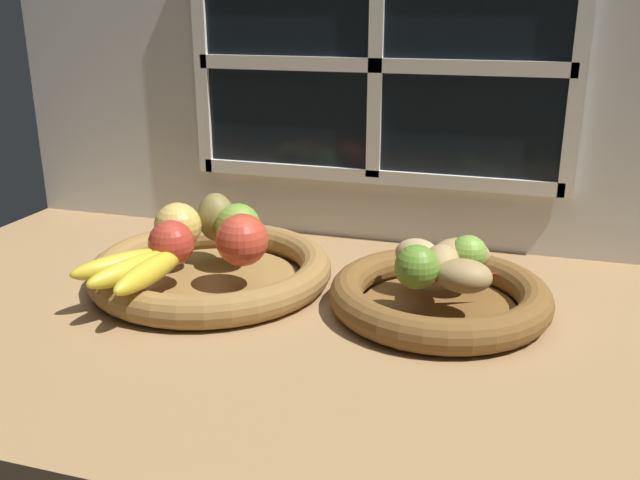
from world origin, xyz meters
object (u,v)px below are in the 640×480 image
object	(u,v)px
fruit_bowl_right	(439,296)
pear_brown	(216,217)
fruit_bowl_left	(211,270)
potato_oblong	(417,254)
chili_pepper	(455,275)
apple_green_back	(238,226)
apple_red_front	(171,243)
lime_far	(468,254)
banana_bunch_front	(140,267)
apple_golden_left	(178,226)
potato_small	(464,276)
potato_large	(441,263)
apple_red_right	(242,240)
potato_back	(461,254)
lime_near	(417,267)

from	to	relation	value
fruit_bowl_right	pear_brown	distance (cm)	37.65
fruit_bowl_left	potato_oblong	bearing A→B (deg)	5.46
chili_pepper	apple_green_back	bearing A→B (deg)	145.93
apple_red_front	lime_far	size ratio (longest dim) A/B	1.25
apple_green_back	lime_far	bearing A→B (deg)	-0.35
banana_bunch_front	potato_oblong	xyz separation A→B (cm)	(35.89, 14.65, 0.57)
apple_golden_left	lime_far	world-z (taller)	apple_golden_left
fruit_bowl_right	apple_golden_left	bearing A→B (deg)	178.53
banana_bunch_front	potato_small	size ratio (longest dim) A/B	2.36
apple_golden_left	potato_large	bearing A→B (deg)	-1.47
fruit_bowl_right	lime_far	world-z (taller)	lime_far
apple_green_back	chili_pepper	bearing A→B (deg)	-8.33
fruit_bowl_right	chili_pepper	distance (cm)	4.17
pear_brown	banana_bunch_front	distance (cm)	18.38
apple_red_front	potato_oblong	bearing A→B (deg)	14.01
pear_brown	potato_oblong	bearing A→B (deg)	-5.79
potato_small	apple_red_right	bearing A→B (deg)	178.80
potato_oblong	banana_bunch_front	bearing A→B (deg)	-157.79
apple_red_right	potato_back	xyz separation A→B (cm)	(30.36, 7.36, -1.51)
apple_red_front	potato_large	world-z (taller)	apple_red_front
potato_back	potato_small	distance (cm)	8.12
apple_red_right	potato_small	size ratio (longest dim) A/B	1.03
apple_red_right	lime_near	bearing A→B (deg)	-3.09
fruit_bowl_left	apple_red_front	xyz separation A→B (cm)	(-3.35, -5.59, 5.84)
fruit_bowl_left	lime_far	bearing A→B (deg)	6.16
pear_brown	lime_far	xyz separation A→B (cm)	(39.75, -2.18, -1.23)
fruit_bowl_right	potato_small	world-z (taller)	potato_small
potato_oblong	fruit_bowl_right	bearing A→B (deg)	-37.87
potato_back	lime_far	distance (cm)	1.26
apple_red_right	chili_pepper	distance (cm)	30.43
fruit_bowl_right	banana_bunch_front	bearing A→B (deg)	-163.58
fruit_bowl_right	potato_back	xyz separation A→B (cm)	(2.11, 4.65, 4.81)
fruit_bowl_left	potato_back	bearing A→B (deg)	7.19
fruit_bowl_right	banana_bunch_front	size ratio (longest dim) A/B	1.75
potato_oblong	lime_far	xyz separation A→B (cm)	(6.98, 1.14, 0.42)
apple_red_right	pear_brown	world-z (taller)	pear_brown
apple_golden_left	lime_near	size ratio (longest dim) A/B	1.21
apple_green_back	potato_large	xyz separation A→B (cm)	(31.94, -4.31, -1.01)
lime_near	banana_bunch_front	bearing A→B (deg)	-168.38
fruit_bowl_left	apple_red_front	bearing A→B (deg)	-120.95
banana_bunch_front	chili_pepper	bearing A→B (deg)	14.83
potato_back	chili_pepper	xyz separation A→B (cm)	(-0.13, -5.31, -1.20)
apple_green_back	potato_oblong	bearing A→B (deg)	-2.75
lime_far	potato_small	bearing A→B (deg)	-88.51
fruit_bowl_right	apple_golden_left	xyz separation A→B (cm)	(-40.55, 1.04, 6.14)
apple_golden_left	chili_pepper	xyz separation A→B (cm)	(42.53, -1.70, -2.53)
lime_near	chili_pepper	xyz separation A→B (cm)	(4.71, 3.43, -1.90)
fruit_bowl_left	fruit_bowl_right	size ratio (longest dim) A/B	1.20
lime_far	apple_green_back	bearing A→B (deg)	179.65
potato_large	lime_near	distance (cm)	4.95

